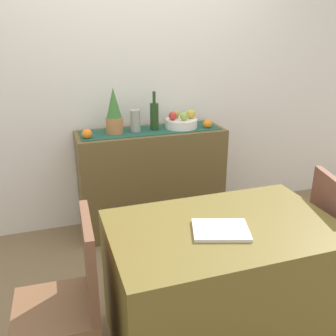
% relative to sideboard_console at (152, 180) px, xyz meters
% --- Properties ---
extents(ground_plane, '(6.40, 6.40, 0.02)m').
position_rel_sideboard_console_xyz_m(ground_plane, '(-0.08, -0.92, -0.46)').
color(ground_plane, '#7B6345').
rests_on(ground_plane, ground).
extents(room_wall_rear, '(6.40, 0.06, 2.70)m').
position_rel_sideboard_console_xyz_m(room_wall_rear, '(-0.08, 0.26, 0.90)').
color(room_wall_rear, silver).
rests_on(room_wall_rear, ground).
extents(sideboard_console, '(1.25, 0.42, 0.90)m').
position_rel_sideboard_console_xyz_m(sideboard_console, '(0.00, 0.00, 0.00)').
color(sideboard_console, brown).
rests_on(sideboard_console, ground).
extents(table_runner, '(1.17, 0.32, 0.01)m').
position_rel_sideboard_console_xyz_m(table_runner, '(0.00, 0.00, 0.45)').
color(table_runner, '#204D3E').
rests_on(table_runner, sideboard_console).
extents(fruit_bowl, '(0.28, 0.28, 0.07)m').
position_rel_sideboard_console_xyz_m(fruit_bowl, '(0.27, 0.00, 0.49)').
color(fruit_bowl, white).
rests_on(fruit_bowl, table_runner).
extents(apple_front, '(0.07, 0.07, 0.07)m').
position_rel_sideboard_console_xyz_m(apple_front, '(0.24, 0.05, 0.56)').
color(apple_front, '#9A9E3E').
rests_on(apple_front, fruit_bowl).
extents(apple_upper, '(0.07, 0.07, 0.07)m').
position_rel_sideboard_console_xyz_m(apple_upper, '(0.19, -0.01, 0.56)').
color(apple_upper, red).
rests_on(apple_upper, fruit_bowl).
extents(apple_right, '(0.08, 0.08, 0.08)m').
position_rel_sideboard_console_xyz_m(apple_right, '(0.36, -0.00, 0.57)').
color(apple_right, gold).
rests_on(apple_right, fruit_bowl).
extents(apple_center, '(0.07, 0.07, 0.07)m').
position_rel_sideboard_console_xyz_m(apple_center, '(0.28, -0.05, 0.56)').
color(apple_center, '#89B03E').
rests_on(apple_center, fruit_bowl).
extents(wine_bottle, '(0.07, 0.07, 0.33)m').
position_rel_sideboard_console_xyz_m(wine_bottle, '(0.03, -0.00, 0.57)').
color(wine_bottle, '#213D1B').
rests_on(wine_bottle, sideboard_console).
extents(ceramic_vase, '(0.08, 0.08, 0.18)m').
position_rel_sideboard_console_xyz_m(ceramic_vase, '(-0.13, 0.00, 0.54)').
color(ceramic_vase, '#9B988F').
rests_on(ceramic_vase, sideboard_console).
extents(potted_plant, '(0.14, 0.14, 0.37)m').
position_rel_sideboard_console_xyz_m(potted_plant, '(-0.30, 0.00, 0.62)').
color(potted_plant, '#B67444').
rests_on(potted_plant, sideboard_console).
extents(orange_loose_far, '(0.08, 0.08, 0.08)m').
position_rel_sideboard_console_xyz_m(orange_loose_far, '(0.49, -0.07, 0.49)').
color(orange_loose_far, orange).
rests_on(orange_loose_far, sideboard_console).
extents(orange_loose_mid, '(0.08, 0.08, 0.08)m').
position_rel_sideboard_console_xyz_m(orange_loose_mid, '(-0.54, -0.08, 0.49)').
color(orange_loose_mid, orange).
rests_on(orange_loose_mid, sideboard_console).
extents(dining_table, '(1.21, 0.75, 0.74)m').
position_rel_sideboard_console_xyz_m(dining_table, '(0.00, -1.39, -0.08)').
color(dining_table, brown).
rests_on(dining_table, ground).
extents(open_book, '(0.33, 0.29, 0.02)m').
position_rel_sideboard_console_xyz_m(open_book, '(-0.05, -1.45, 0.30)').
color(open_book, white).
rests_on(open_book, dining_table).
extents(chair_near_window, '(0.42, 0.42, 0.90)m').
position_rel_sideboard_console_xyz_m(chair_near_window, '(-0.86, -1.39, -0.18)').
color(chair_near_window, brown).
rests_on(chair_near_window, ground).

